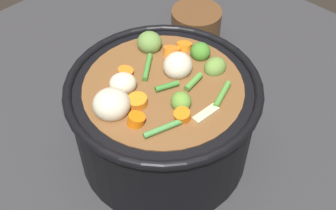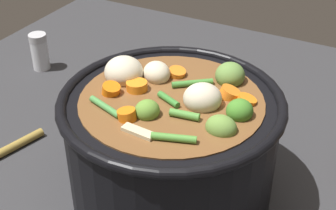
{
  "view_description": "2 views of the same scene",
  "coord_description": "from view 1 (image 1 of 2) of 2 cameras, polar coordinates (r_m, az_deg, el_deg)",
  "views": [
    {
      "loc": [
        -0.3,
        0.3,
        0.56
      ],
      "look_at": [
        -0.02,
        0.01,
        0.13
      ],
      "focal_mm": 44.69,
      "sensor_mm": 36.0,
      "label": 1
    },
    {
      "loc": [
        -0.44,
        -0.23,
        0.47
      ],
      "look_at": [
        -0.0,
        0.0,
        0.14
      ],
      "focal_mm": 51.94,
      "sensor_mm": 36.0,
      "label": 2
    }
  ],
  "objects": [
    {
      "name": "ground_plane",
      "position": [
        0.7,
        -0.56,
        -6.07
      ],
      "size": [
        1.1,
        1.1,
        0.0
      ],
      "primitive_type": "plane",
      "color": "#2D2D30"
    },
    {
      "name": "cooking_pot",
      "position": [
        0.63,
        -0.63,
        -1.66
      ],
      "size": [
        0.28,
        0.28,
        0.18
      ],
      "color": "black",
      "rests_on": "ground_plane"
    },
    {
      "name": "small_saucepan",
      "position": [
        0.88,
        3.81,
        10.87
      ],
      "size": [
        0.16,
        0.16,
        0.07
      ],
      "color": "brown",
      "rests_on": "ground_plane"
    }
  ]
}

